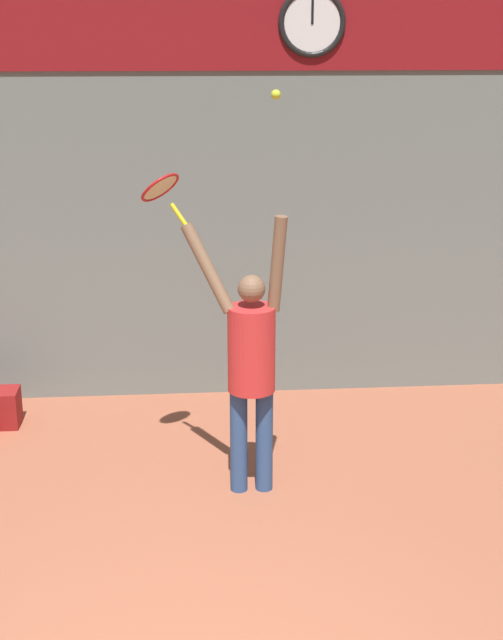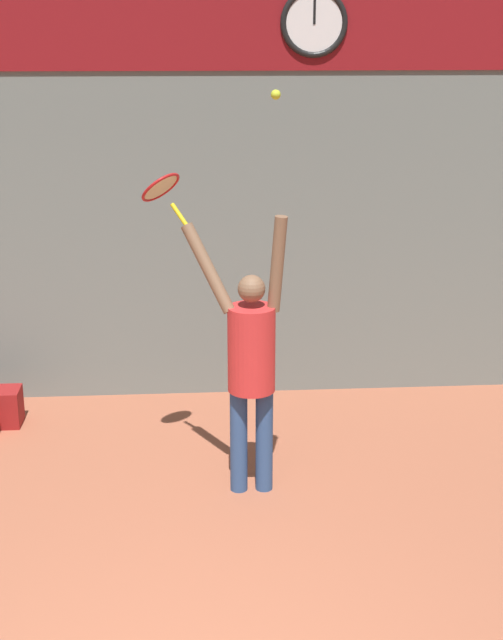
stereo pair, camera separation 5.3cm
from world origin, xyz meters
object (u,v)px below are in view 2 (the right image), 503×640
Objects in this scene: tennis_racket at (162,189)px; tennis_player at (251,359)px; scoreboard_clock at (314,23)px; tennis_ball at (276,95)px.

tennis_player is at bearing -31.30° from tennis_racket.
scoreboard_clock is 1.43× the size of tennis_racket.
scoreboard_clock is 3.08m from tennis_player.
tennis_racket is at bearing 148.70° from tennis_player.
tennis_player is at bearing 146.72° from tennis_ball.
tennis_ball is (-0.52, -2.00, -0.47)m from scoreboard_clock.
tennis_player is 1.38m from tennis_racket.
scoreboard_clock is 0.28× the size of tennis_player.
tennis_ball is at bearing -33.28° from tennis_player.
tennis_player is (-0.67, -1.89, -2.33)m from scoreboard_clock.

